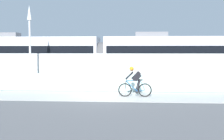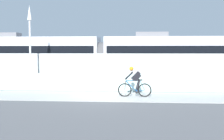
% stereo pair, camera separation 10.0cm
% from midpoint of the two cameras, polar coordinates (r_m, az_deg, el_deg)
% --- Properties ---
extents(ground_plane, '(200.00, 200.00, 0.00)m').
position_cam_midpoint_polar(ground_plane, '(15.45, -1.65, -5.24)').
color(ground_plane, slate).
extents(bike_path_deck, '(32.00, 3.20, 0.01)m').
position_cam_midpoint_polar(bike_path_deck, '(15.45, -1.65, -5.22)').
color(bike_path_deck, silver).
rests_on(bike_path_deck, ground).
extents(glass_parapet, '(32.00, 0.05, 1.08)m').
position_cam_midpoint_polar(glass_parapet, '(17.20, -0.99, -2.48)').
color(glass_parapet, silver).
rests_on(glass_parapet, ground).
extents(concrete_barrier_wall, '(32.00, 0.36, 2.24)m').
position_cam_midpoint_polar(concrete_barrier_wall, '(18.93, -0.47, -0.11)').
color(concrete_barrier_wall, silver).
rests_on(concrete_barrier_wall, ground).
extents(tram_rail_near, '(32.00, 0.08, 0.01)m').
position_cam_midpoint_polar(tram_rail_near, '(21.50, 0.11, -2.59)').
color(tram_rail_near, '#595654').
rests_on(tram_rail_near, ground).
extents(tram_rail_far, '(32.00, 0.08, 0.01)m').
position_cam_midpoint_polar(tram_rail_far, '(22.92, 0.39, -2.18)').
color(tram_rail_far, '#595654').
rests_on(tram_rail_far, ground).
extents(tram, '(22.56, 2.54, 3.81)m').
position_cam_midpoint_polar(tram, '(22.16, -1.89, 2.50)').
color(tram, silver).
rests_on(tram, ground).
extents(cyclist_on_bike, '(1.77, 0.58, 1.61)m').
position_cam_midpoint_polar(cyclist_on_bike, '(15.25, 4.73, -2.41)').
color(cyclist_on_bike, black).
rests_on(cyclist_on_bike, ground).
extents(lamp_post_antenna, '(0.28, 0.28, 5.20)m').
position_cam_midpoint_polar(lamp_post_antenna, '(18.46, -15.79, 6.38)').
color(lamp_post_antenna, gray).
rests_on(lamp_post_antenna, ground).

